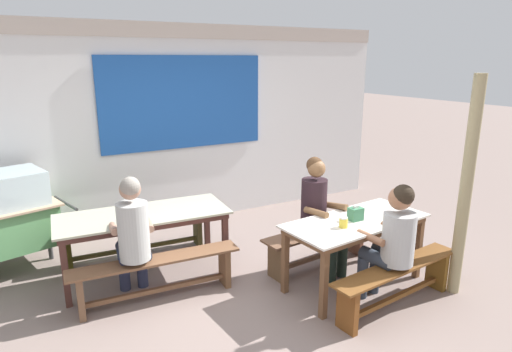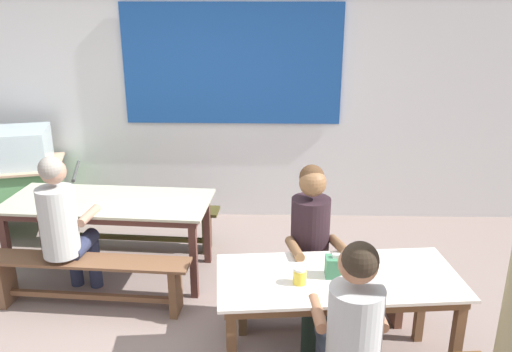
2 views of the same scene
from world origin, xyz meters
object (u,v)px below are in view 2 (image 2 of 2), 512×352
(condiment_jar, at_px, (300,276))
(tissue_box, at_px, (336,266))
(bench_far_back, at_px, (132,220))
(person_near_front, at_px, (352,323))
(dining_table_near, at_px, (338,287))
(bench_near_back, at_px, (320,291))
(dining_table_far, at_px, (109,208))
(person_right_near_table, at_px, (313,245))
(person_left_back_turned, at_px, (63,223))
(bench_far_front, at_px, (88,276))

(condiment_jar, bearing_deg, tissue_box, 22.08)
(bench_far_back, xyz_separation_m, person_near_front, (1.85, -2.29, 0.41))
(bench_far_back, relative_size, tissue_box, 11.37)
(dining_table_near, height_order, bench_near_back, dining_table_near)
(dining_table_far, relative_size, condiment_jar, 17.24)
(dining_table_near, xyz_separation_m, condiment_jar, (-0.25, -0.10, 0.13))
(bench_near_back, xyz_separation_m, person_right_near_table, (-0.07, -0.09, 0.43))
(tissue_box, bearing_deg, condiment_jar, -157.92)
(dining_table_far, bearing_deg, person_right_near_table, -24.60)
(bench_far_back, xyz_separation_m, condiment_jar, (1.58, -1.90, 0.48))
(person_left_back_turned, xyz_separation_m, condiment_jar, (1.83, -0.89, 0.06))
(person_right_near_table, bearing_deg, person_near_front, -81.33)
(bench_far_front, xyz_separation_m, condiment_jar, (1.65, -0.81, 0.49))
(person_right_near_table, distance_m, tissue_box, 0.48)
(bench_near_back, xyz_separation_m, person_left_back_turned, (-2.03, 0.25, 0.44))
(dining_table_near, bearing_deg, dining_table_far, 146.09)
(dining_table_far, relative_size, bench_far_front, 1.09)
(tissue_box, xyz_separation_m, condiment_jar, (-0.24, -0.10, -0.02))
(dining_table_far, xyz_separation_m, person_near_front, (1.88, -1.74, 0.05))
(bench_far_back, bearing_deg, person_near_front, -51.06)
(dining_table_far, distance_m, bench_far_back, 0.66)
(bench_far_front, xyz_separation_m, person_left_back_turned, (-0.18, 0.08, 0.43))
(dining_table_far, bearing_deg, dining_table_near, -33.91)
(dining_table_near, xyz_separation_m, tissue_box, (-0.02, -0.00, 0.15))
(bench_near_back, bearing_deg, bench_far_front, 174.98)
(person_left_back_turned, bearing_deg, person_right_near_table, -9.65)
(bench_far_back, relative_size, bench_far_front, 1.06)
(bench_far_back, height_order, bench_far_front, same)
(dining_table_near, distance_m, condiment_jar, 0.30)
(bench_far_front, xyz_separation_m, person_near_front, (1.92, -1.19, 0.42))
(dining_table_far, height_order, bench_far_back, dining_table_far)
(bench_far_front, bearing_deg, bench_far_back, 86.17)
(person_right_near_table, bearing_deg, condiment_jar, -102.75)
(dining_table_near, height_order, condiment_jar, condiment_jar)
(dining_table_far, xyz_separation_m, bench_far_back, (0.04, 0.55, -0.36))
(dining_table_near, distance_m, bench_near_back, 0.66)
(tissue_box, bearing_deg, person_right_near_table, 103.62)
(dining_table_near, xyz_separation_m, bench_near_back, (-0.05, 0.55, -0.37))
(tissue_box, bearing_deg, person_left_back_turned, 159.04)
(bench_far_back, relative_size, condiment_jar, 16.73)
(tissue_box, height_order, condiment_jar, tissue_box)
(dining_table_far, height_order, bench_far_front, dining_table_far)
(bench_near_back, relative_size, tissue_box, 9.32)
(condiment_jar, bearing_deg, dining_table_near, 21.04)
(bench_far_back, xyz_separation_m, bench_near_back, (1.78, -1.26, -0.01))
(tissue_box, bearing_deg, bench_far_back, 135.17)
(dining_table_far, height_order, person_near_front, person_near_front)
(person_left_back_turned, distance_m, condiment_jar, 2.04)
(bench_near_back, distance_m, person_near_front, 1.11)
(dining_table_near, bearing_deg, bench_far_back, 135.45)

